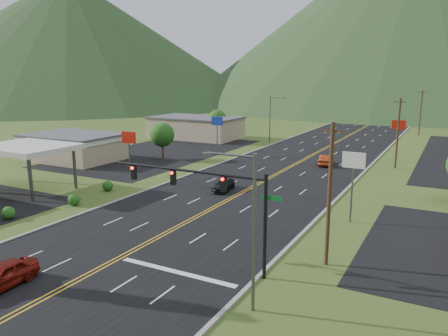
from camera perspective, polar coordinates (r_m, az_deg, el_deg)
The scene contains 21 objects.
traffic_signal at distance 29.33m, azimuth -1.81°, elevation -3.14°, with size 13.10×0.43×7.00m.
streetlight_east at distance 23.91m, azimuth 3.24°, elevation -7.06°, with size 3.28×0.25×9.00m.
streetlight_west at distance 87.13m, azimuth 6.22°, elevation 6.77°, with size 3.28×0.25×9.00m.
gas_canopy at distance 54.22m, azimuth -24.31°, elevation 2.31°, with size 10.00×8.00×5.30m.
building_west_mid at distance 72.38m, azimuth -19.06°, elevation 2.80°, with size 14.40×10.40×4.10m.
building_west_far at distance 92.99m, azimuth -3.70°, elevation 5.32°, with size 18.40×11.40×4.50m.
pole_sign_west_a at distance 53.89m, azimuth -12.32°, elevation 3.24°, with size 2.00×0.18×6.40m.
pole_sign_west_b at distance 71.92m, azimuth -0.91°, elevation 5.64°, with size 2.00×0.18×6.40m.
pole_sign_east_a at distance 40.08m, azimuth 16.54°, elevation 0.07°, with size 2.00×0.18×6.40m.
pole_sign_east_b at distance 71.40m, azimuth 21.83°, elevation 4.74°, with size 2.00×0.18×6.40m.
tree_west_a at distance 69.40m, azimuth -8.08°, elevation 4.33°, with size 3.84×3.84×5.82m.
tree_west_b at distance 94.75m, azimuth -0.88°, elevation 6.46°, with size 3.84×3.84×5.82m.
utility_pole_a at distance 30.45m, azimuth 13.61°, elevation -3.31°, with size 1.60×0.28×10.00m.
utility_pole_b at distance 66.40m, azimuth 21.76°, elevation 4.33°, with size 1.60×0.28×10.00m.
utility_pole_c at distance 106.08m, azimuth 24.29°, elevation 6.67°, with size 1.60×0.28×10.00m.
utility_pole_d at distance 145.93m, azimuth 25.45°, elevation 7.74°, with size 1.60×0.28×10.00m.
mountain_n at distance 233.35m, azimuth 24.02°, elevation 18.25°, with size 220.00×220.00×85.00m, color #1A3418.
mountain_nw at distance 232.76m, azimuth -19.40°, elevation 15.51°, with size 190.00×190.00×60.00m, color #1A3418.
car_red_near at distance 31.09m, azimuth -27.05°, elevation -12.46°, with size 1.88×4.68×1.60m, color maroon.
car_dark_mid at distance 50.13m, azimuth -0.05°, elevation -2.29°, with size 1.75×4.31×1.25m, color black.
car_red_far at distance 66.01m, azimuth 13.19°, elevation 0.98°, with size 1.60×4.59×1.51m, color #952B10.
Camera 1 is at (20.60, -10.55, 12.97)m, focal length 35.00 mm.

